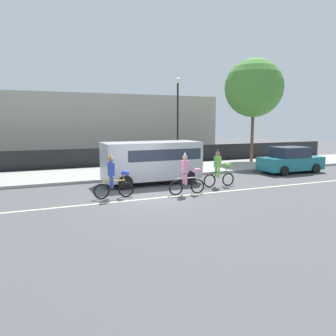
# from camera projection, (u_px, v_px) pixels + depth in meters

# --- Properties ---
(ground_plane) EXTENTS (80.00, 80.00, 0.00)m
(ground_plane) POSITION_uv_depth(u_px,v_px,m) (151.00, 196.00, 14.36)
(ground_plane) COLOR #4C4C4F
(road_centre_line) EXTENTS (36.00, 0.14, 0.01)m
(road_centre_line) POSITION_uv_depth(u_px,v_px,m) (155.00, 198.00, 13.90)
(road_centre_line) COLOR beige
(road_centre_line) RESTS_ON ground
(sidewalk_curb) EXTENTS (60.00, 5.00, 0.15)m
(sidewalk_curb) POSITION_uv_depth(u_px,v_px,m) (115.00, 173.00, 20.27)
(sidewalk_curb) COLOR #9E9B93
(sidewalk_curb) RESTS_ON ground
(fence_line) EXTENTS (40.00, 0.08, 1.40)m
(fence_line) POSITION_uv_depth(u_px,v_px,m) (104.00, 158.00, 22.82)
(fence_line) COLOR black
(fence_line) RESTS_ON ground
(building_backdrop) EXTENTS (28.00, 8.00, 5.52)m
(building_backdrop) POSITION_uv_depth(u_px,v_px,m) (58.00, 127.00, 29.48)
(building_backdrop) COLOR #B2A899
(building_backdrop) RESTS_ON ground
(parade_cyclist_cobalt) EXTENTS (1.72, 0.50, 1.92)m
(parade_cyclist_cobalt) POSITION_uv_depth(u_px,v_px,m) (114.00, 179.00, 13.79)
(parade_cyclist_cobalt) COLOR black
(parade_cyclist_cobalt) RESTS_ON ground
(parade_cyclist_pink) EXTENTS (1.72, 0.50, 1.92)m
(parade_cyclist_pink) POSITION_uv_depth(u_px,v_px,m) (187.00, 176.00, 14.49)
(parade_cyclist_pink) COLOR black
(parade_cyclist_pink) RESTS_ON ground
(parade_cyclist_lime) EXTENTS (1.72, 0.50, 1.92)m
(parade_cyclist_lime) POSITION_uv_depth(u_px,v_px,m) (219.00, 170.00, 16.24)
(parade_cyclist_lime) COLOR black
(parade_cyclist_lime) RESTS_ON ground
(parked_van_silver) EXTENTS (5.00, 2.22, 2.18)m
(parked_van_silver) POSITION_uv_depth(u_px,v_px,m) (153.00, 159.00, 17.07)
(parked_van_silver) COLOR silver
(parked_van_silver) RESTS_ON ground
(parked_car_teal) EXTENTS (4.10, 1.92, 1.64)m
(parked_car_teal) POSITION_uv_depth(u_px,v_px,m) (290.00, 160.00, 20.75)
(parked_car_teal) COLOR #1E727A
(parked_car_teal) RESTS_ON ground
(street_lamp_post) EXTENTS (0.36, 0.36, 5.86)m
(street_lamp_post) POSITION_uv_depth(u_px,v_px,m) (178.00, 110.00, 21.22)
(street_lamp_post) COLOR black
(street_lamp_post) RESTS_ON sidewalk_curb
(street_tree_near_lamp) EXTENTS (4.48, 4.48, 7.87)m
(street_tree_near_lamp) POSITION_uv_depth(u_px,v_px,m) (254.00, 88.00, 25.21)
(street_tree_near_lamp) COLOR brown
(street_tree_near_lamp) RESTS_ON sidewalk_curb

